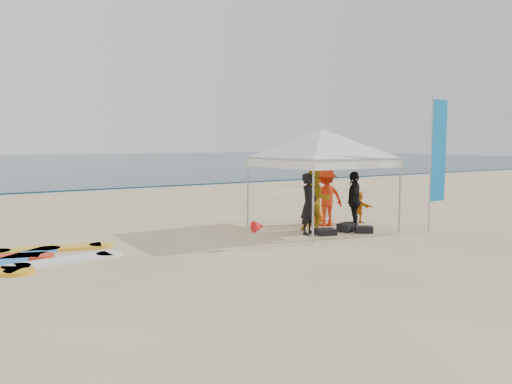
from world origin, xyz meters
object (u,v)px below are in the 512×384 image
Objects in this scene: person_black_a at (309,204)px; person_black_b at (354,201)px; person_yellow at (315,200)px; person_orange_a at (326,197)px; person_orange_b at (314,197)px; person_seated at (359,207)px; feather_flag at (438,152)px; marker_pennant at (259,227)px; canopy_tent at (322,129)px.

person_black_a is 1.47m from person_black_b.
person_yellow reaches higher than person_black_b.
person_orange_a is 1.03× the size of person_orange_b.
person_yellow is 1.06× the size of person_orange_b.
feather_flag is (0.70, -2.23, 1.68)m from person_seated.
marker_pennant is (-3.21, -1.94, -0.31)m from person_orange_b.
person_seated is at bearing 9.00° from canopy_tent.
marker_pennant is at bearing 171.54° from feather_flag.
person_orange_a is at bearing 62.96° from person_yellow.
person_orange_a is at bearing 129.31° from feather_flag.
feather_flag is at bearing 99.87° from person_black_b.
person_orange_b is (-0.30, 1.36, -0.01)m from person_black_b.
person_orange_b is at bearing 65.79° from person_seated.
canopy_tent reaches higher than person_seated.
canopy_tent is at bearing 47.30° from person_orange_a.
person_seated is at bearing -11.74° from person_black_a.
person_orange_a is 1.74× the size of person_seated.
person_yellow reaches higher than person_black_a.
person_yellow is at bearing 42.97° from person_orange_a.
person_orange_b is 0.44× the size of feather_flag.
person_yellow is 1.05× the size of person_black_b.
canopy_tent reaches higher than marker_pennant.
canopy_tent is at bearing 140.68° from feather_flag.
canopy_tent is 3.16m from feather_flag.
feather_flag is (3.19, -1.52, 1.35)m from person_black_a.
person_black_b is 2.57× the size of marker_pennant.
person_black_a reaches higher than marker_pennant.
feather_flag is at bearing -39.32° from canopy_tent.
person_black_a is 1.67m from person_orange_b.
feather_flag reaches higher than person_orange_a.
marker_pennant is (-3.51, -0.58, -0.32)m from person_black_b.
canopy_tent reaches higher than person_yellow.
person_yellow is 2.69× the size of marker_pennant.
person_yellow reaches higher than person_seated.
person_orange_a is 3.69m from marker_pennant.
feather_flag is (1.73, -1.36, 1.34)m from person_black_b.
person_orange_a is 1.26m from person_seated.
person_yellow reaches higher than person_orange_a.
person_orange_a is at bearing 36.79° from canopy_tent.
person_black_b is at bearing -42.24° from canopy_tent.
person_yellow is 1.16m from person_orange_b.
person_black_b is at bearing 141.88° from feather_flag.
canopy_tent is 6.64× the size of marker_pennant.
person_orange_a is (1.28, 0.82, 0.03)m from person_black_a.
person_orange_b is at bearing -62.11° from person_orange_a.
marker_pennant is at bearing 8.77° from person_orange_b.
person_seated is at bearing 178.33° from person_black_b.
canopy_tent is (-0.67, 0.61, 1.97)m from person_black_b.
person_black_a is 2.61m from person_seated.
feather_flag is at bearing -53.26° from person_black_a.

